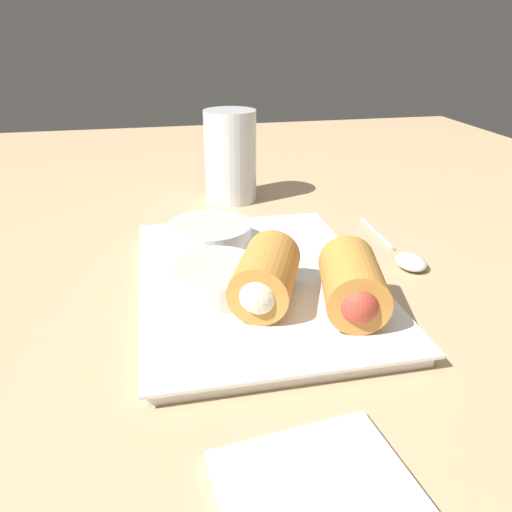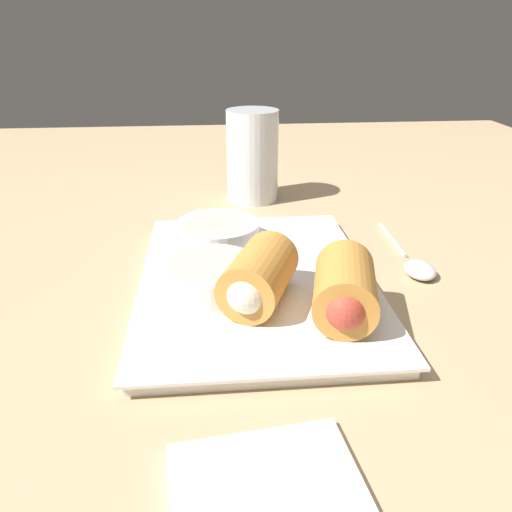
% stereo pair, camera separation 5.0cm
% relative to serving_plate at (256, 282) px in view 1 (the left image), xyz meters
% --- Properties ---
extents(table_surface, '(1.80, 1.40, 0.02)m').
position_rel_serving_plate_xyz_m(table_surface, '(-0.03, -0.01, -0.02)').
color(table_surface, tan).
rests_on(table_surface, ground).
extents(serving_plate, '(0.31, 0.22, 0.01)m').
position_rel_serving_plate_xyz_m(serving_plate, '(0.00, 0.00, 0.00)').
color(serving_plate, white).
rests_on(serving_plate, table_surface).
extents(roll_front_left, '(0.10, 0.07, 0.05)m').
position_rel_serving_plate_xyz_m(roll_front_left, '(-0.08, -0.07, 0.03)').
color(roll_front_left, '#C68438').
rests_on(roll_front_left, serving_plate).
extents(roll_front_right, '(0.10, 0.08, 0.05)m').
position_rel_serving_plate_xyz_m(roll_front_right, '(-0.05, 0.00, 0.03)').
color(roll_front_right, '#C68438').
rests_on(roll_front_right, serving_plate).
extents(dipping_bowl_near, '(0.09, 0.09, 0.02)m').
position_rel_serving_plate_xyz_m(dipping_bowl_near, '(-0.02, 0.04, 0.02)').
color(dipping_bowl_near, silver).
rests_on(dipping_bowl_near, serving_plate).
extents(dipping_bowl_far, '(0.09, 0.09, 0.02)m').
position_rel_serving_plate_xyz_m(dipping_bowl_far, '(0.08, 0.04, 0.02)').
color(dipping_bowl_far, silver).
rests_on(dipping_bowl_far, serving_plate).
extents(spoon, '(0.16, 0.03, 0.01)m').
position_rel_serving_plate_xyz_m(spoon, '(0.02, -0.17, -0.00)').
color(spoon, silver).
rests_on(spoon, table_surface).
extents(drinking_glass, '(0.07, 0.07, 0.13)m').
position_rel_serving_plate_xyz_m(drinking_glass, '(0.27, -0.02, 0.06)').
color(drinking_glass, silver).
rests_on(drinking_glass, table_surface).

